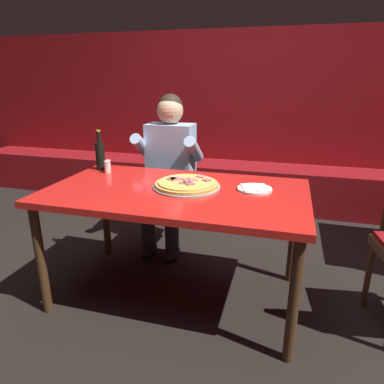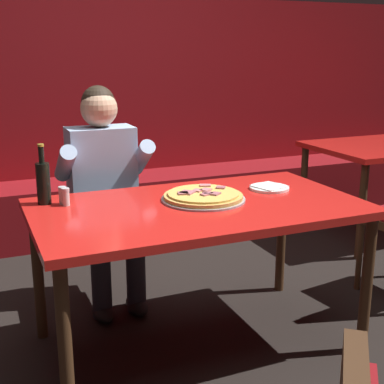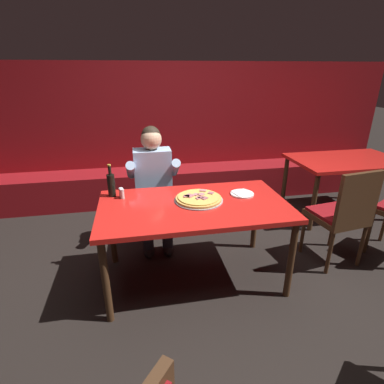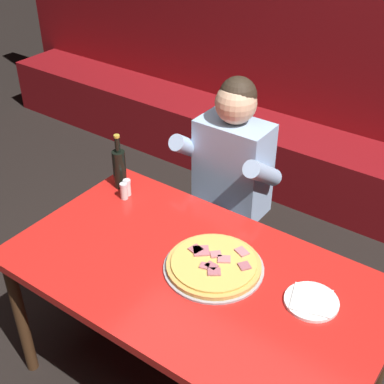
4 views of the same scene
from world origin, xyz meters
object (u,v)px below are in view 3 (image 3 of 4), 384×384
Objects in this scene: shaker_parmesan at (122,194)px; background_dining_table at (346,165)px; dining_chair_near_right at (344,211)px; beer_bottle at (111,184)px; main_dining_table at (194,211)px; shaker_red_pepper_flakes at (121,193)px; plate_white_paper at (242,194)px; diner_seated_blue_shirt at (154,183)px; pizza at (199,199)px.

shaker_parmesan is 2.85m from background_dining_table.
beer_bottle is at bearing 170.72° from dining_chair_near_right.
shaker_red_pepper_flakes reaches higher than main_dining_table.
shaker_red_pepper_flakes is (-1.06, 0.15, 0.03)m from plate_white_paper.
main_dining_table is 0.64m from shaker_parmesan.
main_dining_table is 0.49m from plate_white_paper.
plate_white_paper is at bearing 170.57° from dining_chair_near_right.
main_dining_table is 0.72m from diner_seated_blue_shirt.
plate_white_paper is 2.44× the size of shaker_red_pepper_flakes.
shaker_parmesan is at bearing -164.88° from background_dining_table.
shaker_parmesan is 0.04m from shaker_red_pepper_flakes.
shaker_parmesan is at bearing 172.36° from dining_chair_near_right.
plate_white_paper is (0.41, 0.06, -0.01)m from pizza.
diner_seated_blue_shirt reaches higher than main_dining_table.
beer_bottle is at bearing 156.09° from main_dining_table.
dining_chair_near_right reaches higher than shaker_red_pepper_flakes.
dining_chair_near_right is (1.42, -0.04, -0.11)m from main_dining_table.
beer_bottle is at bearing 154.11° from shaker_red_pepper_flakes.
plate_white_paper is 0.72× the size of beer_bottle.
beer_bottle is 0.23× the size of diner_seated_blue_shirt.
dining_chair_near_right is (2.01, -0.27, -0.22)m from shaker_parmesan.
plate_white_paper is at bearing -6.02° from shaker_parmesan.
background_dining_table is at bearing 53.59° from dining_chair_near_right.
beer_bottle is 0.30× the size of dining_chair_near_right.
pizza is at bearing -18.22° from beer_bottle.
shaker_parmesan is (-0.59, 0.23, 0.11)m from main_dining_table.
beer_bottle reaches higher than pizza.
background_dining_table is at bearing 15.12° from shaker_parmesan.
pizza is 4.85× the size of shaker_red_pepper_flakes.
beer_bottle reaches higher than main_dining_table.
dining_chair_near_right is (2.10, -0.34, -0.29)m from beer_bottle.
main_dining_table is 5.40× the size of beer_bottle.
shaker_parmesan is 0.09× the size of dining_chair_near_right.
beer_bottle is (-0.73, 0.24, 0.09)m from pizza.
diner_seated_blue_shirt is at bearing 52.36° from shaker_red_pepper_flakes.
beer_bottle is (-0.68, 0.30, 0.18)m from main_dining_table.
beer_bottle reaches higher than dining_chair_near_right.
pizza is 4.85× the size of shaker_parmesan.
shaker_parmesan is at bearing 173.98° from plate_white_paper.
main_dining_table and background_dining_table have the same top height.
main_dining_table is 0.77m from beer_bottle.
dining_chair_near_right is at bearing -9.28° from beer_bottle.
pizza is 0.78m from beer_bottle.
shaker_red_pepper_flakes reaches higher than background_dining_table.
plate_white_paper is 1.90m from background_dining_table.
beer_bottle reaches higher than shaker_parmesan.
background_dining_table is at bearing 24.20° from main_dining_table.
pizza is at bearing 48.96° from main_dining_table.
shaker_red_pepper_flakes is 0.09× the size of dining_chair_near_right.
plate_white_paper is 2.44× the size of shaker_parmesan.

